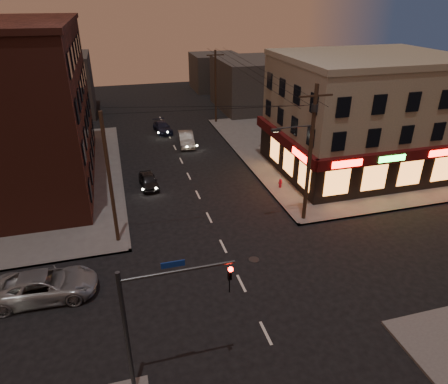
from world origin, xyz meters
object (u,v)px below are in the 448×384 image
object	(u,v)px
sedan_near	(149,181)
sedan_far	(163,127)
sedan_mid	(186,139)
fire_hydrant	(280,183)
suv_cross	(45,285)

from	to	relation	value
sedan_near	sedan_far	bearing A→B (deg)	74.01
sedan_mid	fire_hydrant	world-z (taller)	sedan_mid
sedan_far	sedan_mid	bearing A→B (deg)	-76.76
sedan_mid	fire_hydrant	distance (m)	14.45
suv_cross	sedan_near	xyz separation A→B (m)	(7.06, 12.78, -0.17)
sedan_mid	fire_hydrant	xyz separation A→B (m)	(5.78, -13.24, -0.15)
sedan_far	fire_hydrant	xyz separation A→B (m)	(7.70, -18.64, -0.03)
suv_cross	sedan_mid	bearing A→B (deg)	-26.09
sedan_far	fire_hydrant	distance (m)	20.16
sedan_far	fire_hydrant	world-z (taller)	sedan_far
fire_hydrant	sedan_mid	bearing A→B (deg)	113.60
suv_cross	sedan_near	bearing A→B (deg)	-26.44
suv_cross	fire_hydrant	size ratio (longest dim) A/B	6.98
sedan_mid	fire_hydrant	bearing A→B (deg)	-61.12
sedan_near	sedan_mid	bearing A→B (deg)	58.22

